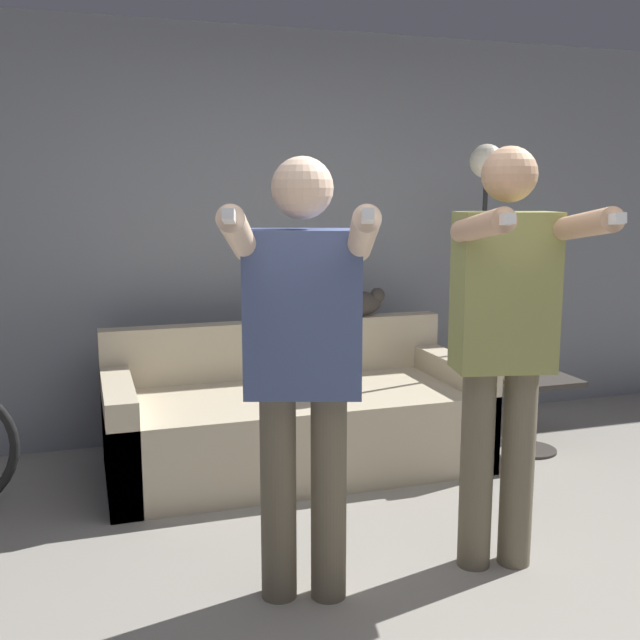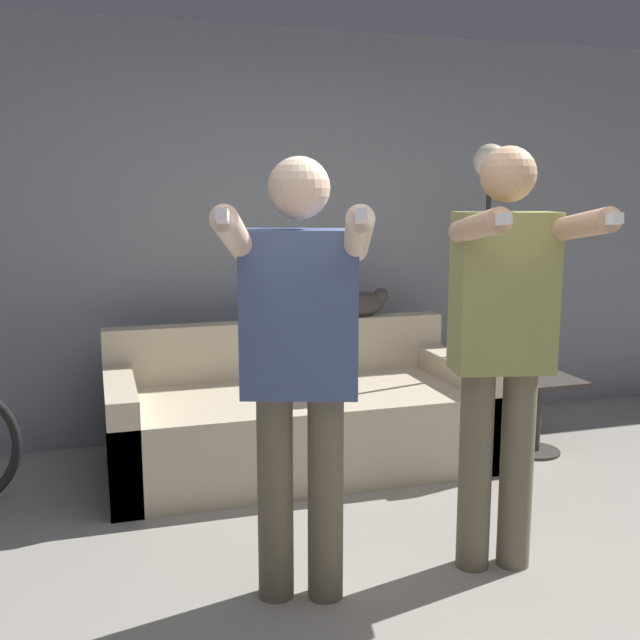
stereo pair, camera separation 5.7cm
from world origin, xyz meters
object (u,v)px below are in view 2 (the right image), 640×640
at_px(side_table, 537,398).
at_px(cup, 532,372).
at_px(floor_lamp, 488,232).
at_px(cat, 363,303).
at_px(person_left, 300,350).
at_px(couch, 296,420).
at_px(person_right, 503,333).

height_order(side_table, cup, cup).
bearing_deg(side_table, floor_lamp, 134.12).
bearing_deg(cat, side_table, -32.84).
bearing_deg(cup, cat, 144.35).
xyz_separation_m(cat, floor_lamp, (0.68, -0.34, 0.46)).
relative_size(person_left, cup, 20.94).
bearing_deg(person_left, cup, 51.41).
bearing_deg(couch, floor_lamp, 1.27).
bearing_deg(cup, side_table, 22.86).
height_order(couch, person_right, person_right).
xyz_separation_m(couch, floor_lamp, (1.22, 0.03, 1.07)).
distance_m(person_left, person_right, 0.86).
bearing_deg(couch, person_right, -70.83).
height_order(person_left, cup, person_left).
distance_m(cat, floor_lamp, 0.89).
xyz_separation_m(couch, cat, (0.55, 0.37, 0.61)).
xyz_separation_m(person_left, person_right, (0.86, -0.00, 0.02)).
bearing_deg(couch, cup, -9.90).
distance_m(couch, floor_lamp, 1.63).
xyz_separation_m(couch, cup, (1.41, -0.25, 0.25)).
distance_m(couch, cup, 1.45).
xyz_separation_m(person_right, side_table, (0.97, 1.20, -0.68)).
bearing_deg(person_right, couch, 121.24).
height_order(person_right, floor_lamp, floor_lamp).
relative_size(person_right, side_table, 3.70).
distance_m(couch, cat, 0.90).
relative_size(couch, person_left, 1.24).
distance_m(cat, side_table, 1.22).
bearing_deg(cup, person_right, -127.80).
bearing_deg(person_left, cat, 80.90).
xyz_separation_m(cat, cup, (0.86, -0.62, -0.37)).
relative_size(cat, cup, 5.18).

